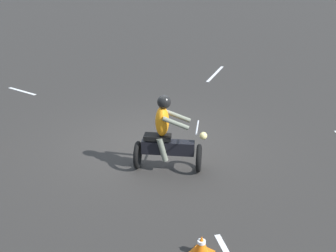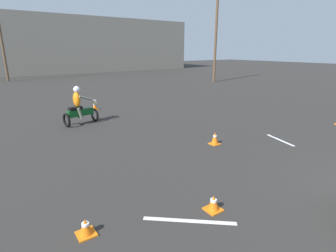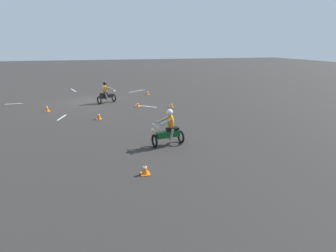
# 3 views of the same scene
# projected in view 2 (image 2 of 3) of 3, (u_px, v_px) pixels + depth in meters

# --- Properties ---
(motorcycle_rider_background) EXTENTS (1.55, 0.87, 1.66)m
(motorcycle_rider_background) POSITION_uv_depth(u_px,v_px,m) (79.00, 108.00, 11.17)
(motorcycle_rider_background) COLOR black
(motorcycle_rider_background) RESTS_ON ground
(traffic_cone_mid_center) EXTENTS (0.32, 0.32, 0.33)m
(traffic_cone_mid_center) POSITION_uv_depth(u_px,v_px,m) (213.00, 203.00, 5.25)
(traffic_cone_mid_center) COLOR orange
(traffic_cone_mid_center) RESTS_ON ground
(traffic_cone_mid_left) EXTENTS (0.32, 0.32, 0.39)m
(traffic_cone_mid_left) POSITION_uv_depth(u_px,v_px,m) (95.00, 106.00, 14.11)
(traffic_cone_mid_left) COLOR orange
(traffic_cone_mid_left) RESTS_ON ground
(traffic_cone_far_right) EXTENTS (0.32, 0.32, 0.43)m
(traffic_cone_far_right) POSITION_uv_depth(u_px,v_px,m) (215.00, 138.00, 8.92)
(traffic_cone_far_right) COLOR orange
(traffic_cone_far_right) RESTS_ON ground
(traffic_cone_far_center) EXTENTS (0.32, 0.32, 0.31)m
(traffic_cone_far_center) POSITION_uv_depth(u_px,v_px,m) (86.00, 227.00, 4.55)
(traffic_cone_far_center) COLOR orange
(traffic_cone_far_center) RESTS_ON ground
(lane_stripe_n) EXTENTS (0.45, 1.31, 0.01)m
(lane_stripe_n) POSITION_uv_depth(u_px,v_px,m) (280.00, 140.00, 9.38)
(lane_stripe_n) COLOR silver
(lane_stripe_n) RESTS_ON ground
(lane_stripe_nw) EXTENTS (1.41, 1.22, 0.01)m
(lane_stripe_nw) POSITION_uv_depth(u_px,v_px,m) (189.00, 221.00, 4.96)
(lane_stripe_nw) COLOR silver
(lane_stripe_nw) RESTS_ON ground
(utility_pole_near) EXTENTS (0.24, 0.24, 8.90)m
(utility_pole_near) POSITION_uv_depth(u_px,v_px,m) (216.00, 35.00, 25.09)
(utility_pole_near) COLOR brown
(utility_pole_near) RESTS_ON ground
(utility_pole_far) EXTENTS (0.24, 0.24, 9.38)m
(utility_pole_far) POSITION_uv_depth(u_px,v_px,m) (0.00, 33.00, 25.41)
(utility_pole_far) COLOR brown
(utility_pole_far) RESTS_ON ground
(building_backdrop) EXTENTS (31.83, 10.94, 7.46)m
(building_backdrop) POSITION_uv_depth(u_px,v_px,m) (80.00, 45.00, 39.89)
(building_backdrop) COLOR gray
(building_backdrop) RESTS_ON ground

